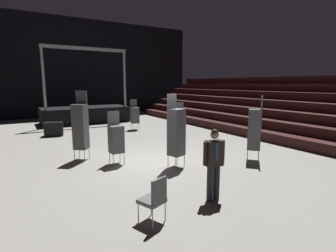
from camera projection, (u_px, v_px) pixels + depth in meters
The scene contains 13 objects.
ground_plane at pixel (159, 162), 9.29m from camera, with size 22.00×30.00×0.10m, color gray.
arena_end_wall at pixel (70, 68), 21.33m from camera, with size 22.00×0.30×8.00m, color black.
bleacher_bank_right at pixel (284, 105), 14.12m from camera, with size 5.25×24.00×3.15m.
stage_riser at pixel (85, 113), 18.23m from camera, with size 5.71×2.56×5.04m.
man_with_tie at pixel (214, 161), 6.01m from camera, with size 0.57×0.28×1.71m.
chair_stack_front_left at pixel (255, 129), 9.15m from camera, with size 0.62×0.62×2.31m.
chair_stack_front_right at pixel (80, 126), 9.21m from camera, with size 0.62×0.62×2.48m.
chair_stack_mid_left at pixel (135, 115), 15.34m from camera, with size 0.47×0.47×1.79m.
chair_stack_mid_right at pixel (177, 123), 11.97m from camera, with size 0.49×0.49×1.88m.
chair_stack_mid_centre at pixel (176, 131), 8.39m from camera, with size 0.55×0.55×2.39m.
chair_stack_rear_left at pixel (116, 138), 8.77m from camera, with size 0.45×0.45×1.79m.
equipment_road_case at pixel (54, 129), 13.63m from camera, with size 0.90×0.60×0.72m, color black.
loose_chair_near_man at pixel (154, 197), 5.07m from camera, with size 0.57×0.57×0.95m.
Camera 1 is at (-4.32, -7.85, 2.73)m, focal length 27.76 mm.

